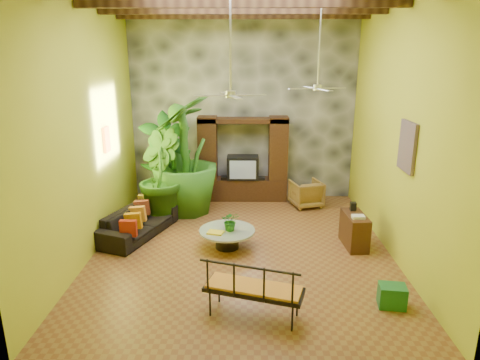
{
  "coord_description": "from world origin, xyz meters",
  "views": [
    {
      "loc": [
        0.06,
        -8.12,
        3.91
      ],
      "look_at": [
        -0.04,
        0.2,
        1.43
      ],
      "focal_mm": 32.0,
      "sensor_mm": 36.0,
      "label": 1
    }
  ],
  "objects_px": {
    "tall_plant_b": "(159,175)",
    "side_console": "(354,230)",
    "ceiling_fan_front": "(231,83)",
    "sofa": "(138,222)",
    "tall_plant_c": "(185,155)",
    "tall_plant_a": "(167,161)",
    "wicker_armchair": "(306,193)",
    "ceiling_fan_back": "(318,78)",
    "iron_bench": "(254,287)",
    "coffee_table": "(227,236)",
    "green_bin": "(392,296)",
    "entertainment_center": "(243,166)"
  },
  "relations": [
    {
      "from": "ceiling_fan_back",
      "to": "iron_bench",
      "type": "relative_size",
      "value": 1.17
    },
    {
      "from": "entertainment_center",
      "to": "tall_plant_b",
      "type": "bearing_deg",
      "value": -142.85
    },
    {
      "from": "sofa",
      "to": "coffee_table",
      "type": "relative_size",
      "value": 1.8
    },
    {
      "from": "tall_plant_c",
      "to": "side_console",
      "type": "relative_size",
      "value": 3.38
    },
    {
      "from": "sofa",
      "to": "iron_bench",
      "type": "distance_m",
      "value": 3.99
    },
    {
      "from": "sofa",
      "to": "tall_plant_c",
      "type": "bearing_deg",
      "value": -9.14
    },
    {
      "from": "ceiling_fan_front",
      "to": "iron_bench",
      "type": "height_order",
      "value": "ceiling_fan_front"
    },
    {
      "from": "tall_plant_c",
      "to": "coffee_table",
      "type": "height_order",
      "value": "tall_plant_c"
    },
    {
      "from": "ceiling_fan_front",
      "to": "ceiling_fan_back",
      "type": "relative_size",
      "value": 1.0
    },
    {
      "from": "tall_plant_a",
      "to": "coffee_table",
      "type": "bearing_deg",
      "value": -56.24
    },
    {
      "from": "tall_plant_b",
      "to": "iron_bench",
      "type": "distance_m",
      "value": 4.66
    },
    {
      "from": "coffee_table",
      "to": "green_bin",
      "type": "relative_size",
      "value": 2.77
    },
    {
      "from": "wicker_armchair",
      "to": "coffee_table",
      "type": "distance_m",
      "value": 3.23
    },
    {
      "from": "ceiling_fan_front",
      "to": "tall_plant_c",
      "type": "bearing_deg",
      "value": 115.75
    },
    {
      "from": "sofa",
      "to": "side_console",
      "type": "height_order",
      "value": "side_console"
    },
    {
      "from": "tall_plant_c",
      "to": "iron_bench",
      "type": "bearing_deg",
      "value": -70.48
    },
    {
      "from": "wicker_armchair",
      "to": "green_bin",
      "type": "height_order",
      "value": "wicker_armchair"
    },
    {
      "from": "wicker_armchair",
      "to": "tall_plant_b",
      "type": "bearing_deg",
      "value": -1.59
    },
    {
      "from": "entertainment_center",
      "to": "tall_plant_b",
      "type": "distance_m",
      "value": 2.51
    },
    {
      "from": "ceiling_fan_back",
      "to": "ceiling_fan_front",
      "type": "bearing_deg",
      "value": -138.37
    },
    {
      "from": "sofa",
      "to": "tall_plant_a",
      "type": "relative_size",
      "value": 0.84
    },
    {
      "from": "entertainment_center",
      "to": "tall_plant_c",
      "type": "bearing_deg",
      "value": -145.6
    },
    {
      "from": "ceiling_fan_front",
      "to": "green_bin",
      "type": "bearing_deg",
      "value": -32.75
    },
    {
      "from": "tall_plant_b",
      "to": "tall_plant_c",
      "type": "bearing_deg",
      "value": 43.35
    },
    {
      "from": "coffee_table",
      "to": "side_console",
      "type": "height_order",
      "value": "side_console"
    },
    {
      "from": "sofa",
      "to": "tall_plant_b",
      "type": "distance_m",
      "value": 1.29
    },
    {
      "from": "tall_plant_b",
      "to": "entertainment_center",
      "type": "bearing_deg",
      "value": 37.15
    },
    {
      "from": "entertainment_center",
      "to": "sofa",
      "type": "distance_m",
      "value": 3.44
    },
    {
      "from": "entertainment_center",
      "to": "wicker_armchair",
      "type": "distance_m",
      "value": 1.86
    },
    {
      "from": "ceiling_fan_front",
      "to": "tall_plant_b",
      "type": "bearing_deg",
      "value": 131.53
    },
    {
      "from": "tall_plant_a",
      "to": "wicker_armchair",
      "type": "bearing_deg",
      "value": 1.9
    },
    {
      "from": "tall_plant_b",
      "to": "green_bin",
      "type": "relative_size",
      "value": 5.31
    },
    {
      "from": "ceiling_fan_back",
      "to": "entertainment_center",
      "type": "bearing_deg",
      "value": 129.57
    },
    {
      "from": "ceiling_fan_back",
      "to": "tall_plant_c",
      "type": "relative_size",
      "value": 0.63
    },
    {
      "from": "ceiling_fan_front",
      "to": "sofa",
      "type": "distance_m",
      "value": 3.89
    },
    {
      "from": "sofa",
      "to": "green_bin",
      "type": "bearing_deg",
      "value": -99.21
    },
    {
      "from": "entertainment_center",
      "to": "tall_plant_b",
      "type": "height_order",
      "value": "entertainment_center"
    },
    {
      "from": "wicker_armchair",
      "to": "tall_plant_c",
      "type": "bearing_deg",
      "value": -8.33
    },
    {
      "from": "side_console",
      "to": "ceiling_fan_back",
      "type": "bearing_deg",
      "value": 121.74
    },
    {
      "from": "tall_plant_a",
      "to": "tall_plant_c",
      "type": "distance_m",
      "value": 0.64
    },
    {
      "from": "green_bin",
      "to": "entertainment_center",
      "type": "bearing_deg",
      "value": 114.83
    },
    {
      "from": "ceiling_fan_front",
      "to": "sofa",
      "type": "height_order",
      "value": "ceiling_fan_front"
    },
    {
      "from": "ceiling_fan_back",
      "to": "sofa",
      "type": "xyz_separation_m",
      "value": [
        -3.9,
        -0.54,
        -3.1
      ]
    },
    {
      "from": "tall_plant_b",
      "to": "side_console",
      "type": "height_order",
      "value": "tall_plant_b"
    },
    {
      "from": "tall_plant_a",
      "to": "green_bin",
      "type": "distance_m",
      "value": 6.39
    },
    {
      "from": "ceiling_fan_back",
      "to": "side_console",
      "type": "height_order",
      "value": "ceiling_fan_back"
    },
    {
      "from": "tall_plant_a",
      "to": "side_console",
      "type": "height_order",
      "value": "tall_plant_a"
    },
    {
      "from": "ceiling_fan_back",
      "to": "coffee_table",
      "type": "xyz_separation_m",
      "value": [
        -1.91,
        -1.15,
        -3.15
      ]
    },
    {
      "from": "entertainment_center",
      "to": "iron_bench",
      "type": "relative_size",
      "value": 1.51
    },
    {
      "from": "ceiling_fan_back",
      "to": "tall_plant_c",
      "type": "xyz_separation_m",
      "value": [
        -3.03,
        0.96,
        -1.92
      ]
    }
  ]
}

